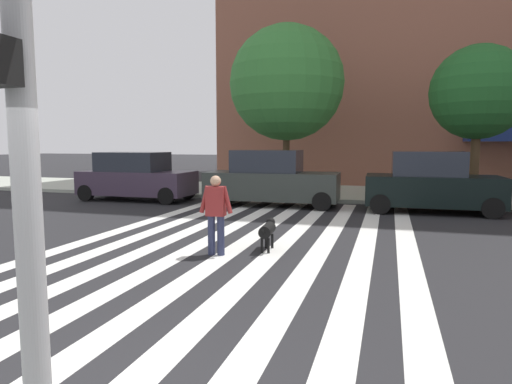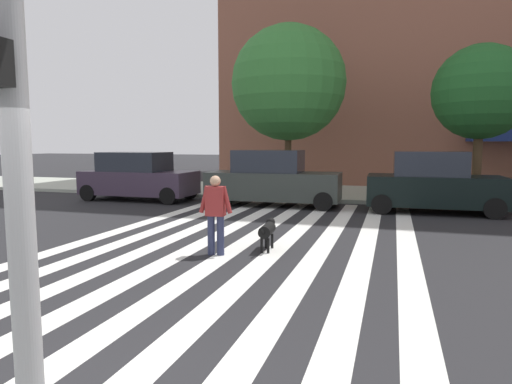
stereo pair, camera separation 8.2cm
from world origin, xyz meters
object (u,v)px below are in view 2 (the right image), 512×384
street_tree_nearest (289,83)px  dog_on_leash (268,230)px  parked_car_third_in_line (433,184)px  parked_car_near_curb (138,177)px  parked_car_behind_first (272,180)px  pedestrian_dog_walker (216,210)px  street_tree_middle (481,93)px

street_tree_nearest → dog_on_leash: (1.80, -9.54, -4.39)m
parked_car_third_in_line → street_tree_nearest: (-5.60, 2.85, 3.86)m
parked_car_near_curb → dog_on_leash: parked_car_near_curb is taller
parked_car_near_curb → dog_on_leash: bearing=-42.2°
parked_car_behind_first → pedestrian_dog_walker: 7.45m
street_tree_nearest → street_tree_middle: size_ratio=1.25×
street_tree_middle → parked_car_near_curb: bearing=-170.1°
parked_car_near_curb → parked_car_behind_first: 5.67m
parked_car_near_curb → parked_car_third_in_line: 11.19m
street_tree_nearest → dog_on_leash: street_tree_nearest is taller
street_tree_nearest → dog_on_leash: bearing=-79.3°
parked_car_behind_first → street_tree_middle: size_ratio=0.86×
street_tree_middle → pedestrian_dog_walker: (-6.37, -9.66, -3.20)m
street_tree_nearest → pedestrian_dog_walker: 11.02m
parked_car_third_in_line → street_tree_middle: (1.67, 2.25, 3.17)m
parked_car_near_curb → street_tree_nearest: (5.59, 2.85, 3.88)m
parked_car_near_curb → parked_car_behind_first: size_ratio=0.93×
parked_car_behind_first → street_tree_nearest: street_tree_nearest is taller
parked_car_near_curb → street_tree_nearest: size_ratio=0.64×
parked_car_third_in_line → street_tree_nearest: street_tree_nearest is taller
parked_car_behind_first → street_tree_middle: 8.17m
pedestrian_dog_walker → dog_on_leash: size_ratio=1.54×
parked_car_third_in_line → street_tree_nearest: bearing=153.0°
parked_car_behind_first → dog_on_leash: parked_car_behind_first is taller
parked_car_near_curb → parked_car_third_in_line: parked_car_third_in_line is taller
parked_car_near_curb → street_tree_nearest: bearing=27.1°
parked_car_behind_first → street_tree_nearest: size_ratio=0.69×
dog_on_leash → parked_car_third_in_line: bearing=60.4°
parked_car_third_in_line → pedestrian_dog_walker: (-4.70, -7.41, -0.04)m
street_tree_nearest → parked_car_behind_first: bearing=-88.4°
parked_car_third_in_line → street_tree_middle: bearing=53.4°
parked_car_third_in_line → street_tree_middle: 4.23m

